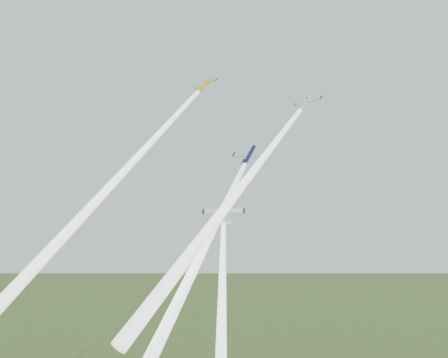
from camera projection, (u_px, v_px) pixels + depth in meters
plane_yellow at (205, 85)px, 134.22m from camera, size 7.67×7.81×6.52m
smoke_trail_yellow at (97, 200)px, 108.67m from camera, size 21.35×56.09×55.13m
plane_navy at (249, 155)px, 119.94m from camera, size 8.92×7.39×6.94m
smoke_trail_navy at (187, 282)px, 94.47m from camera, size 6.41×49.52×46.77m
plane_silver_right at (307, 101)px, 120.86m from camera, size 8.53×8.23×6.04m
smoke_trail_silver_right at (225, 208)px, 101.12m from camera, size 20.75×44.58×44.66m
plane_silver_low at (224, 212)px, 111.75m from camera, size 10.60×9.66×6.93m
smoke_trail_silver_low at (221, 358)px, 85.62m from camera, size 18.88×43.62×43.23m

